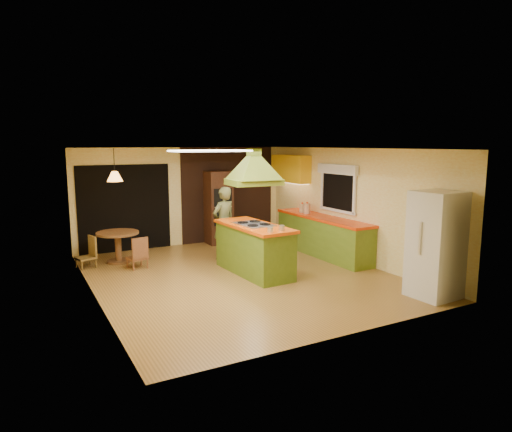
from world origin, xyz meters
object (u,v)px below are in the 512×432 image
kitchen_island (254,249)px  refrigerator (436,245)px  dining_table (118,241)px  wall_oven (218,208)px  canister_large (307,208)px  man (224,223)px

kitchen_island → refrigerator: (2.04, -2.72, 0.40)m
kitchen_island → dining_table: 3.11m
wall_oven → refrigerator: bearing=-74.6°
refrigerator → dining_table: 6.50m
canister_large → man: bearing=174.3°
man → refrigerator: 4.58m
canister_large → refrigerator: bearing=-90.5°
wall_oven → canister_large: bearing=-48.4°
kitchen_island → refrigerator: refrigerator is taller
kitchen_island → dining_table: (-2.24, 2.15, -0.03)m
wall_oven → dining_table: (-2.74, -0.77, -0.47)m
kitchen_island → canister_large: 2.42m
man → dining_table: man is taller
man → canister_large: (2.12, -0.21, 0.22)m
kitchen_island → man: man is taller
man → dining_table: bearing=-36.8°
kitchen_island → canister_large: bearing=26.2°
man → refrigerator: refrigerator is taller
man → wall_oven: wall_oven is taller
man → canister_large: 2.14m
dining_table → canister_large: (4.31, -1.01, 0.56)m
kitchen_island → man: bearing=89.4°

